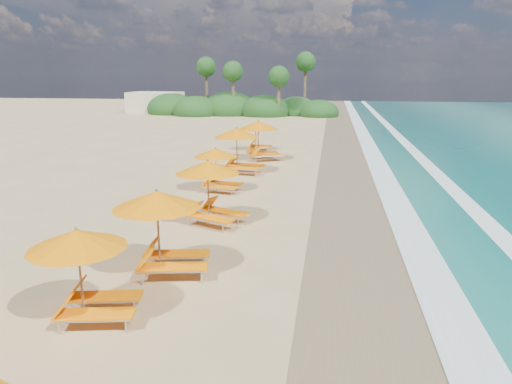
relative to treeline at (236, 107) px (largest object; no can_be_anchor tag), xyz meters
name	(u,v)px	position (x,y,z in m)	size (l,w,h in m)	color
ground	(256,223)	(9.94, -45.51, -1.00)	(160.00, 160.00, 0.00)	tan
wet_sand	(366,229)	(13.94, -45.51, -0.99)	(4.00, 160.00, 0.01)	#806B4C
surf_foam	(445,232)	(16.64, -45.51, -0.97)	(4.00, 160.00, 0.01)	white
station_2	(88,269)	(7.36, -53.04, 0.23)	(2.66, 2.55, 2.20)	olive
station_3	(165,227)	(8.19, -50.34, 0.37)	(2.96, 2.84, 2.43)	olive
station_4	(212,188)	(8.35, -45.75, 0.35)	(3.14, 3.11, 2.40)	olive
station_5	(219,167)	(7.47, -40.97, 0.18)	(2.52, 2.40, 2.10)	olive
station_6	(240,148)	(7.66, -36.71, 0.44)	(2.95, 2.78, 2.57)	olive
station_7	(261,138)	(8.21, -32.62, 0.45)	(3.39, 3.38, 2.57)	olive
station_8	(258,135)	(7.37, -28.70, 0.12)	(2.17, 2.01, 1.99)	olive
treeline	(236,107)	(0.00, 0.00, 0.00)	(25.80, 8.80, 9.74)	#163D14
beach_building	(156,102)	(-12.06, 2.49, 0.40)	(7.00, 5.00, 2.80)	beige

